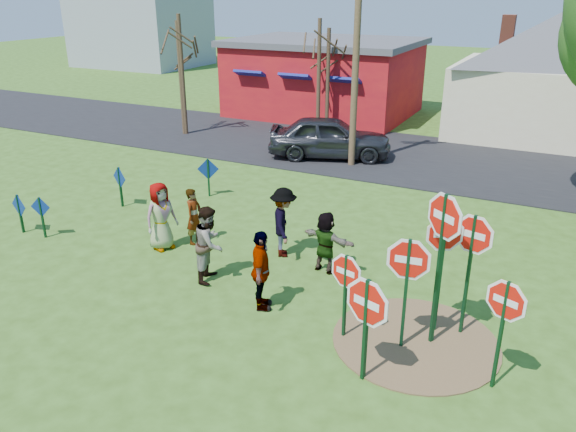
% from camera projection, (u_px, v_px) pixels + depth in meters
% --- Properties ---
extents(ground, '(120.00, 120.00, 0.00)m').
position_uv_depth(ground, '(242.00, 272.00, 13.56)').
color(ground, '#325016').
rests_on(ground, ground).
extents(road, '(120.00, 7.50, 0.04)m').
position_uv_depth(road, '(385.00, 154.00, 23.09)').
color(road, black).
rests_on(road, ground).
extents(dirt_patch, '(3.20, 3.20, 0.03)m').
position_uv_depth(dirt_patch, '(415.00, 341.00, 10.87)').
color(dirt_patch, brown).
rests_on(dirt_patch, ground).
extents(red_building, '(9.40, 7.69, 3.90)m').
position_uv_depth(red_building, '(325.00, 77.00, 30.01)').
color(red_building, maroon).
rests_on(red_building, ground).
extents(cream_house, '(9.40, 9.40, 6.50)m').
position_uv_depth(cream_house, '(552.00, 71.00, 25.11)').
color(cream_house, beige).
rests_on(cream_house, ground).
extents(distant_building, '(10.00, 8.00, 8.00)m').
position_uv_depth(distant_building, '(140.00, 18.00, 48.49)').
color(distant_building, '#8C939E').
rests_on(distant_building, ground).
extents(stop_sign_a, '(0.90, 0.27, 1.90)m').
position_uv_depth(stop_sign_a, '(346.00, 278.00, 10.56)').
color(stop_sign_a, '#0E361C').
rests_on(stop_sign_a, ground).
extents(stop_sign_b, '(0.87, 0.42, 2.59)m').
position_uv_depth(stop_sign_b, '(444.00, 245.00, 10.53)').
color(stop_sign_b, '#0E361C').
rests_on(stop_sign_b, ground).
extents(stop_sign_c, '(0.95, 0.71, 3.21)m').
position_uv_depth(stop_sign_c, '(443.00, 236.00, 10.01)').
color(stop_sign_c, '#0E361C').
rests_on(stop_sign_c, ground).
extents(stop_sign_d, '(1.02, 0.28, 2.66)m').
position_uv_depth(stop_sign_d, '(472.00, 245.00, 10.43)').
color(stop_sign_d, '#0E361C').
rests_on(stop_sign_d, ground).
extents(stop_sign_e, '(1.12, 0.40, 2.12)m').
position_uv_depth(stop_sign_e, '(367.00, 310.00, 9.33)').
color(stop_sign_e, '#0E361C').
rests_on(stop_sign_e, ground).
extents(stop_sign_f, '(0.89, 0.38, 2.17)m').
position_uv_depth(stop_sign_f, '(505.00, 309.00, 9.08)').
color(stop_sign_f, '#0E361C').
rests_on(stop_sign_f, ground).
extents(stop_sign_g, '(1.09, 0.15, 2.40)m').
position_uv_depth(stop_sign_g, '(408.00, 270.00, 10.12)').
color(stop_sign_g, '#0E361C').
rests_on(stop_sign_g, ground).
extents(blue_diamond_a, '(0.66, 0.14, 1.13)m').
position_uv_depth(blue_diamond_a, '(19.00, 210.00, 15.49)').
color(blue_diamond_a, '#0E361C').
rests_on(blue_diamond_a, ground).
extents(blue_diamond_b, '(0.56, 0.15, 1.18)m').
position_uv_depth(blue_diamond_b, '(41.00, 213.00, 15.15)').
color(blue_diamond_b, '#0E361C').
rests_on(blue_diamond_b, ground).
extents(blue_diamond_c, '(0.66, 0.23, 1.29)m').
position_uv_depth(blue_diamond_c, '(120.00, 182.00, 17.32)').
color(blue_diamond_c, '#0E361C').
rests_on(blue_diamond_c, ground).
extents(blue_diamond_d, '(0.64, 0.33, 1.28)m').
position_uv_depth(blue_diamond_d, '(208.00, 173.00, 18.21)').
color(blue_diamond_d, '#0E361C').
rests_on(blue_diamond_d, ground).
extents(person_a, '(0.84, 1.02, 1.81)m').
position_uv_depth(person_a, '(161.00, 216.00, 14.47)').
color(person_a, '#444E88').
rests_on(person_a, ground).
extents(person_b, '(0.40, 0.58, 1.53)m').
position_uv_depth(person_b, '(194.00, 216.00, 14.83)').
color(person_b, '#1D6C54').
rests_on(person_b, ground).
extents(person_c, '(0.89, 1.03, 1.81)m').
position_uv_depth(person_c, '(210.00, 244.00, 12.91)').
color(person_c, brown).
rests_on(person_c, ground).
extents(person_d, '(1.14, 1.34, 1.81)m').
position_uv_depth(person_d, '(283.00, 222.00, 14.08)').
color(person_d, '#39393E').
rests_on(person_d, ground).
extents(person_e, '(0.82, 1.13, 1.78)m').
position_uv_depth(person_e, '(261.00, 271.00, 11.70)').
color(person_e, '#48305B').
rests_on(person_e, ground).
extents(person_f, '(1.47, 0.73, 1.52)m').
position_uv_depth(person_f, '(326.00, 242.00, 13.33)').
color(person_f, '#1E4E2A').
rests_on(person_f, ground).
extents(suv, '(5.19, 3.48, 1.64)m').
position_uv_depth(suv, '(330.00, 137.00, 22.33)').
color(suv, '#29282D').
rests_on(suv, road).
extents(utility_pole, '(1.85, 0.87, 8.04)m').
position_uv_depth(utility_pole, '(356.00, 52.00, 20.10)').
color(utility_pole, '#4C3823').
rests_on(utility_pole, ground).
extents(bare_tree_west, '(1.80, 1.80, 5.06)m').
position_uv_depth(bare_tree_west, '(180.00, 62.00, 25.10)').
color(bare_tree_west, '#382819').
rests_on(bare_tree_west, ground).
extents(bare_tree_east, '(1.80, 1.80, 4.74)m').
position_uv_depth(bare_tree_east, '(328.00, 67.00, 25.37)').
color(bare_tree_east, '#382819').
rests_on(bare_tree_east, ground).
extents(bare_tree_mid, '(1.80, 1.80, 5.34)m').
position_uv_depth(bare_tree_mid, '(181.00, 58.00, 25.02)').
color(bare_tree_mid, '#382819').
rests_on(bare_tree_mid, ground).
extents(bare_tree_extra, '(1.80, 1.80, 5.16)m').
position_uv_depth(bare_tree_extra, '(319.00, 61.00, 25.04)').
color(bare_tree_extra, '#382819').
rests_on(bare_tree_extra, ground).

